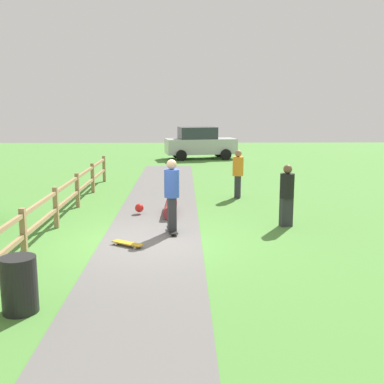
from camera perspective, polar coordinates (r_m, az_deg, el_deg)
ground_plane at (r=11.42m, az=-4.94°, el=-5.92°), size 60.00×60.00×0.00m
asphalt_path at (r=11.42m, az=-4.94°, el=-5.87°), size 2.40×28.00×0.02m
wooden_fence at (r=11.72m, az=-17.79°, el=-2.59°), size 0.12×18.12×1.10m
trash_bin at (r=7.97m, az=-20.18°, el=-10.50°), size 0.56×0.56×0.90m
skater_riding at (r=11.79m, az=-2.47°, el=-0.01°), size 0.43×0.82×1.88m
skater_fallen at (r=14.04m, az=-2.92°, el=-1.94°), size 1.25×1.62×0.36m
skateboard_loose at (r=10.99m, az=-7.82°, el=-6.17°), size 0.78×0.61×0.08m
bystander_orange at (r=16.53m, az=5.59°, el=2.46°), size 0.45×0.45×1.69m
bystander_black at (r=12.80m, az=11.41°, el=-0.09°), size 0.47×0.47×1.67m
parked_car_silver at (r=28.66m, az=0.95°, el=5.96°), size 4.43×2.56×1.92m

